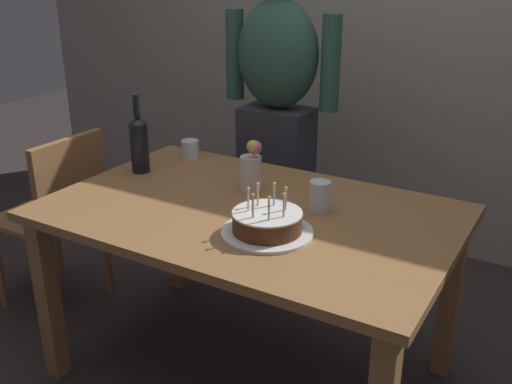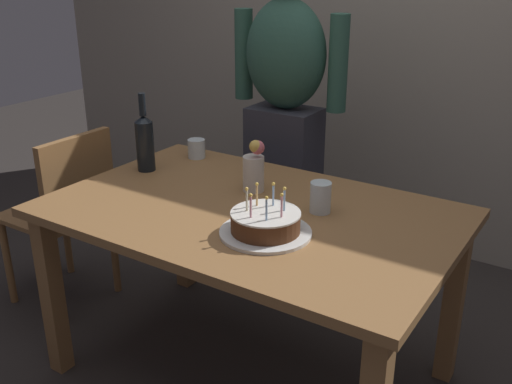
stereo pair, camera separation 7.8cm
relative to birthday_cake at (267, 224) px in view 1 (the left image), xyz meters
The scene contains 10 objects.
ground_plane 0.81m from the birthday_cake, 136.66° to the left, with size 10.00×10.00×0.00m, color #332D2B.
back_wall 1.79m from the birthday_cake, 95.48° to the left, with size 5.20×0.10×2.60m, color #9E9384.
dining_table 0.26m from the birthday_cake, 136.66° to the left, with size 1.50×0.96×0.74m.
birthday_cake is the anchor object (origin of this frame).
water_glass_near 0.28m from the birthday_cake, 75.71° to the left, with size 0.08×0.08×0.11m, color silver.
water_glass_far 0.87m from the birthday_cake, 143.63° to the left, with size 0.08×0.08×0.09m, color silver.
wine_bottle 0.83m from the birthday_cake, 161.39° to the left, with size 0.08×0.08×0.34m.
flower_vase 0.40m from the birthday_cake, 128.60° to the left, with size 0.09×0.08×0.21m.
person_man_bearded 1.05m from the birthday_cake, 116.96° to the left, with size 0.61×0.27×1.66m.
dining_chair 1.22m from the birthday_cake, behind, with size 0.42×0.42×0.87m.
Camera 1 is at (1.04, -1.71, 1.60)m, focal length 41.21 mm.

